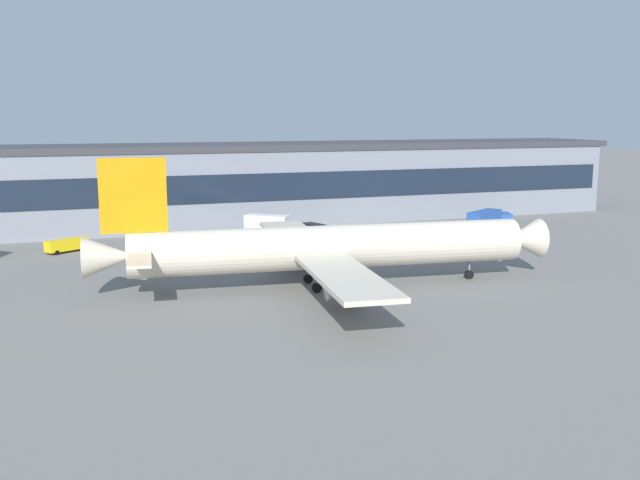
{
  "coord_description": "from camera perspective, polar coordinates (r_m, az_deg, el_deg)",
  "views": [
    {
      "loc": [
        -30.05,
        -77.73,
        19.98
      ],
      "look_at": [
        -0.95,
        2.58,
        5.0
      ],
      "focal_mm": 39.48,
      "sensor_mm": 36.0,
      "label": 1
    }
  ],
  "objects": [
    {
      "name": "airliner",
      "position": [
        82.84,
        0.33,
        -0.6
      ],
      "size": [
        55.51,
        47.67,
        15.63
      ],
      "color": "beige",
      "rests_on": "ground_plane"
    },
    {
      "name": "fuel_truck",
      "position": [
        129.56,
        13.13,
        1.66
      ],
      "size": [
        8.64,
        6.72,
        3.35
      ],
      "color": "#2651A5",
      "rests_on": "ground_plane"
    },
    {
      "name": "catering_truck",
      "position": [
        115.41,
        -4.23,
        1.1
      ],
      "size": [
        7.25,
        6.52,
        4.15
      ],
      "color": "white",
      "rests_on": "ground_plane"
    },
    {
      "name": "follow_me_car",
      "position": [
        121.13,
        -0.45,
        0.98
      ],
      "size": [
        3.2,
        4.78,
        1.85
      ],
      "color": "black",
      "rests_on": "ground_plane"
    },
    {
      "name": "pushback_tractor",
      "position": [
        139.65,
        14.64,
        1.83
      ],
      "size": [
        4.19,
        5.42,
        1.75
      ],
      "color": "#2651A5",
      "rests_on": "ground_plane"
    },
    {
      "name": "terminal_building",
      "position": [
        134.78,
        -6.97,
        4.58
      ],
      "size": [
        157.24,
        20.07,
        15.02
      ],
      "color": "gray",
      "rests_on": "ground_plane"
    },
    {
      "name": "belt_loader",
      "position": [
        111.76,
        -19.88,
        -0.35
      ],
      "size": [
        6.53,
        4.98,
        1.95
      ],
      "color": "yellow",
      "rests_on": "ground_plane"
    },
    {
      "name": "ground_plane",
      "position": [
        85.69,
        1.19,
        -3.54
      ],
      "size": [
        600.0,
        600.0,
        0.0
      ],
      "primitive_type": "plane",
      "color": "slate"
    }
  ]
}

